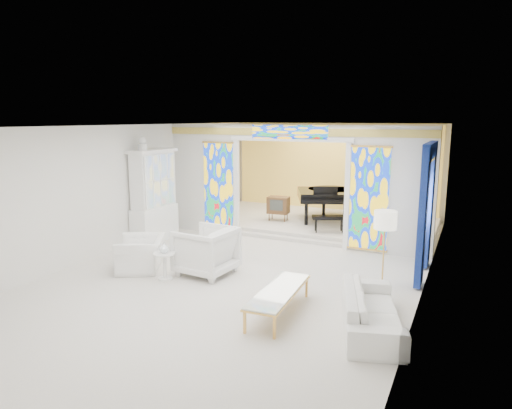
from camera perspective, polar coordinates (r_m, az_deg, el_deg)
The scene contains 23 objects.
floor at distance 10.17m, azimuth 0.01°, elevation -7.34°, with size 12.00×12.00×0.00m, color silver.
ceiling at distance 9.67m, azimuth 0.01°, elevation 9.81°, with size 7.00×12.00×0.02m, color white.
wall_back at distance 15.39m, azimuth 9.73°, elevation 4.41°, with size 7.00×0.02×3.00m, color silver.
wall_left at distance 11.73m, azimuth -15.61°, elevation 2.23°, with size 0.02×12.00×3.00m, color silver.
wall_right at distance 8.90m, azimuth 20.78°, elevation -0.70°, with size 0.02×12.00×3.00m, color silver.
partition_wall at distance 11.60m, azimuth 4.28°, elevation 3.26°, with size 7.00×0.22×3.00m.
stained_glass_left at distance 12.43m, azimuth -4.68°, elevation 2.12°, with size 0.90×0.04×2.40m, color gold.
stained_glass_right at distance 10.98m, azimuth 13.96°, elevation 0.69°, with size 0.90×0.04×2.40m, color gold.
stained_glass_transom at distance 11.41m, azimuth 4.16°, elevation 9.02°, with size 2.00×0.04×0.34m, color gold.
alcove_platform at distance 13.83m, azimuth 7.37°, elevation -2.16°, with size 6.80×3.80×0.18m, color silver.
gold_curtain_back at distance 15.28m, azimuth 9.61°, elevation 4.37°, with size 6.70×0.10×2.90m, color #FFCF58.
chandelier at distance 13.34m, azimuth 8.31°, elevation 8.02°, with size 0.48×0.48×0.30m, color gold.
blue_drapes at distance 9.58m, azimuth 20.59°, elevation 0.56°, with size 0.14×1.85×2.65m.
china_cabinet at distance 12.06m, azimuth -12.66°, elevation 0.99°, with size 0.56×1.46×2.72m.
armchair_left at distance 9.96m, azimuth -14.18°, elevation -5.99°, with size 1.06×0.93×0.69m, color white.
armchair_right at distance 9.42m, azimuth -6.29°, elevation -5.77°, with size 1.05×1.08×0.98m, color white.
sofa at distance 7.30m, azimuth 14.21°, elevation -12.61°, with size 2.08×0.81×0.61m, color silver.
side_table at distance 9.28m, azimuth -11.36°, elevation -7.05°, with size 0.48×0.48×0.54m.
vase at distance 9.19m, azimuth -11.43°, elevation -5.31°, with size 0.20×0.20×0.20m, color white.
coffee_table at distance 7.57m, azimuth 2.85°, elevation -10.85°, with size 0.68×1.87×0.41m.
floor_lamp at distance 8.15m, azimuth 15.84°, elevation -2.40°, with size 0.42×0.42×1.60m.
grand_piano at distance 13.69m, azimuth 8.89°, elevation 1.19°, with size 2.03×3.05×1.09m.
tv_console at distance 13.43m, azimuth 2.81°, elevation -0.08°, with size 0.65×0.47×0.71m.
Camera 1 is at (4.18, -8.72, 3.16)m, focal length 32.00 mm.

